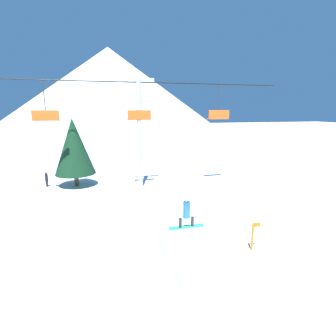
{
  "coord_description": "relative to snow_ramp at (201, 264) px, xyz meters",
  "views": [
    {
      "loc": [
        -3.28,
        -7.68,
        6.18
      ],
      "look_at": [
        0.03,
        5.01,
        3.26
      ],
      "focal_mm": 28.0,
      "sensor_mm": 36.0,
      "label": 1
    }
  ],
  "objects": [
    {
      "name": "trail_marker",
      "position": [
        3.07,
        1.51,
        -0.02
      ],
      "size": [
        0.41,
        0.1,
        1.32
      ],
      "color": "orange",
      "rests_on": "ground_plane"
    },
    {
      "name": "mountain_ridge",
      "position": [
        -0.03,
        68.13,
        10.47
      ],
      "size": [
        62.82,
        62.82,
        22.41
      ],
      "color": "silver",
      "rests_on": "ground_plane"
    },
    {
      "name": "snow_ramp",
      "position": [
        0.0,
        0.0,
        0.0
      ],
      "size": [
        2.56,
        3.54,
        1.46
      ],
      "color": "white",
      "rests_on": "ground_plane"
    },
    {
      "name": "snowboarder",
      "position": [
        -0.06,
        1.54,
        1.4
      ],
      "size": [
        1.49,
        0.28,
        1.35
      ],
      "color": "#1E9E6B",
      "rests_on": "snow_ramp"
    },
    {
      "name": "pine_tree_near",
      "position": [
        -5.38,
        14.35,
        2.55
      ],
      "size": [
        3.23,
        3.23,
        5.57
      ],
      "color": "#4C3823",
      "rests_on": "ground_plane"
    },
    {
      "name": "ground_plane",
      "position": [
        -0.03,
        -0.25,
        -0.73
      ],
      "size": [
        220.0,
        220.0,
        0.0
      ],
      "primitive_type": "plane",
      "color": "white"
    },
    {
      "name": "chairlift",
      "position": [
        -0.29,
        12.51,
        4.5
      ],
      "size": [
        23.38,
        0.44,
        8.59
      ],
      "color": "#B2B2B7",
      "rests_on": "ground_plane"
    },
    {
      "name": "distant_skier",
      "position": [
        -7.71,
        14.58,
        -0.06
      ],
      "size": [
        0.24,
        0.24,
        1.23
      ],
      "color": "black",
      "rests_on": "ground_plane"
    }
  ]
}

